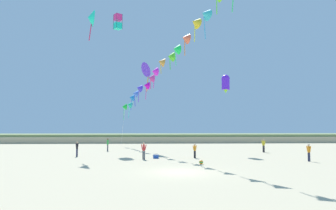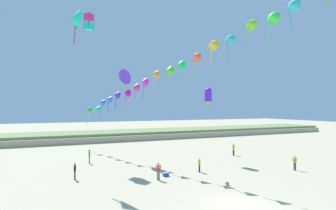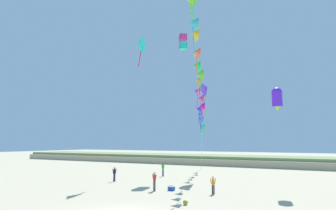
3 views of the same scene
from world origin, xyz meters
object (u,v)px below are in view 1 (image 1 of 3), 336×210
large_kite_low_lead (226,83)px  large_kite_mid_trail (118,22)px  person_mid_center (77,148)px  person_far_right (309,151)px  person_near_left (108,144)px  person_far_center (144,150)px  large_kite_outer_drift (91,18)px  person_far_left (264,144)px  beach_cooler (156,156)px  beach_ball (201,162)px  person_near_right (195,150)px  large_kite_high_solo (148,69)px

large_kite_low_lead → large_kite_mid_trail: bearing=148.1°
person_mid_center → person_far_right: person_far_right is taller
person_near_left → large_kite_low_lead: bearing=-14.6°
person_mid_center → large_kite_mid_trail: bearing=77.3°
person_far_center → large_kite_outer_drift: 19.49m
person_far_left → person_far_right: bearing=-87.3°
large_kite_outer_drift → person_mid_center: bearing=-93.1°
large_kite_outer_drift → beach_cooler: bearing=-39.5°
person_far_right → beach_ball: bearing=-171.3°
person_near_right → large_kite_outer_drift: 21.69m
large_kite_low_lead → large_kite_high_solo: size_ratio=0.53×
person_far_left → large_kite_mid_trail: (-19.69, 8.02, 18.63)m
person_mid_center → large_kite_low_lead: 19.33m
large_kite_low_lead → large_kite_outer_drift: 19.22m
person_far_right → beach_cooler: size_ratio=2.86×
person_far_right → large_kite_low_lead: (-5.54, 9.19, 7.74)m
person_mid_center → person_near_left: bearing=72.5°
person_near_left → large_kite_mid_trail: bearing=84.4°
large_kite_mid_trail → beach_cooler: bearing=-68.3°
person_near_left → person_far_center: bearing=-64.0°
large_kite_high_solo → beach_ball: large_kite_high_solo is taller
person_far_center → large_kite_outer_drift: (-7.18, 7.95, 16.28)m
beach_cooler → large_kite_low_lead: bearing=32.9°
person_near_left → large_kite_high_solo: 11.94m
beach_cooler → person_far_center: bearing=-140.3°
person_mid_center → person_far_right: 23.71m
person_far_right → large_kite_high_solo: bearing=135.7°
large_kite_low_lead → beach_ball: bearing=-114.4°
large_kite_high_solo → large_kite_low_lead: bearing=-30.6°
person_near_left → large_kite_high_solo: size_ratio=0.39×
person_far_left → large_kite_outer_drift: size_ratio=0.41×
person_near_left → beach_ball: person_near_left is taller
person_far_center → large_kite_low_lead: bearing=33.8°
beach_cooler → large_kite_outer_drift: bearing=140.5°
large_kite_low_lead → large_kite_outer_drift: size_ratio=0.57×
person_far_right → large_kite_low_lead: bearing=121.1°
person_mid_center → beach_cooler: 9.02m
large_kite_low_lead → large_kite_high_solo: large_kite_high_solo is taller
person_near_right → person_far_right: person_far_right is taller
person_far_right → person_far_center: 15.72m
large_kite_outer_drift → beach_ball: large_kite_outer_drift is taller
person_far_center → large_kite_high_solo: (0.11, 12.52, 10.55)m
person_far_left → beach_cooler: (-13.81, -6.75, -0.78)m
person_mid_center → large_kite_outer_drift: large_kite_outer_drift is taller
person_near_right → beach_cooler: bearing=-178.8°
large_kite_low_lead → large_kite_high_solo: (-9.87, 5.85, 2.84)m
person_mid_center → beach_cooler: (8.65, -2.44, -0.73)m
person_near_right → beach_ball: bearing=-91.8°
person_near_right → person_far_left: (9.77, 6.66, 0.12)m
large_kite_high_solo → large_kite_outer_drift: 10.34m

